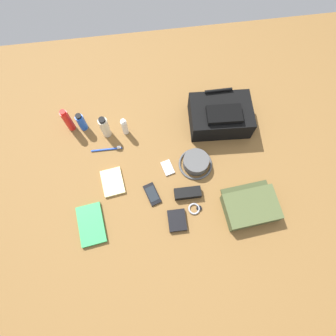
{
  "coord_description": "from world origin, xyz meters",
  "views": [
    {
      "loc": [
        -0.07,
        -0.55,
        1.49
      ],
      "look_at": [
        0.0,
        0.0,
        0.04
      ],
      "focal_mm": 31.04,
      "sensor_mm": 36.0,
      "label": 1
    }
  ],
  "objects_px": {
    "backpack": "(220,116)",
    "wristwatch": "(195,209)",
    "sunscreen_spray": "(68,120)",
    "lotion_bottle": "(105,127)",
    "paperback_novel": "(91,225)",
    "cell_phone": "(152,194)",
    "bucket_hat": "(196,163)",
    "wallet": "(177,220)",
    "notepad": "(113,182)",
    "sunglasses_case": "(188,193)",
    "deodorant_spray": "(81,122)",
    "media_player": "(167,168)",
    "toothpaste_tube": "(125,127)",
    "toothbrush": "(108,149)",
    "toiletry_pouch": "(251,207)"
  },
  "relations": [
    {
      "from": "backpack",
      "to": "wristwatch",
      "type": "distance_m",
      "value": 0.54
    },
    {
      "from": "sunscreen_spray",
      "to": "lotion_bottle",
      "type": "distance_m",
      "value": 0.21
    },
    {
      "from": "paperback_novel",
      "to": "cell_phone",
      "type": "xyz_separation_m",
      "value": [
        0.33,
        0.12,
        -0.0
      ]
    },
    {
      "from": "backpack",
      "to": "sunscreen_spray",
      "type": "relative_size",
      "value": 2.03
    },
    {
      "from": "bucket_hat",
      "to": "wallet",
      "type": "relative_size",
      "value": 1.69
    },
    {
      "from": "cell_phone",
      "to": "notepad",
      "type": "bearing_deg",
      "value": 155.11
    },
    {
      "from": "sunglasses_case",
      "to": "sunscreen_spray",
      "type": "bearing_deg",
      "value": 141.81
    },
    {
      "from": "cell_phone",
      "to": "sunglasses_case",
      "type": "bearing_deg",
      "value": -6.9
    },
    {
      "from": "cell_phone",
      "to": "notepad",
      "type": "height_order",
      "value": "notepad"
    },
    {
      "from": "deodorant_spray",
      "to": "media_player",
      "type": "relative_size",
      "value": 1.38
    },
    {
      "from": "sunglasses_case",
      "to": "media_player",
      "type": "bearing_deg",
      "value": 119.27
    },
    {
      "from": "lotion_bottle",
      "to": "media_player",
      "type": "distance_m",
      "value": 0.41
    },
    {
      "from": "media_player",
      "to": "wristwatch",
      "type": "relative_size",
      "value": 1.33
    },
    {
      "from": "media_player",
      "to": "wristwatch",
      "type": "bearing_deg",
      "value": -65.15
    },
    {
      "from": "wristwatch",
      "to": "backpack",
      "type": "bearing_deg",
      "value": 65.75
    },
    {
      "from": "toothpaste_tube",
      "to": "media_player",
      "type": "xyz_separation_m",
      "value": [
        0.21,
        -0.25,
        -0.06
      ]
    },
    {
      "from": "paperback_novel",
      "to": "toothbrush",
      "type": "relative_size",
      "value": 1.29
    },
    {
      "from": "toiletry_pouch",
      "to": "lotion_bottle",
      "type": "distance_m",
      "value": 0.89
    },
    {
      "from": "toiletry_pouch",
      "to": "wristwatch",
      "type": "bearing_deg",
      "value": 173.35
    },
    {
      "from": "sunscreen_spray",
      "to": "paperback_novel",
      "type": "distance_m",
      "value": 0.59
    },
    {
      "from": "toothpaste_tube",
      "to": "cell_phone",
      "type": "bearing_deg",
      "value": -74.57
    },
    {
      "from": "toiletry_pouch",
      "to": "cell_phone",
      "type": "xyz_separation_m",
      "value": [
        -0.49,
        0.14,
        -0.03
      ]
    },
    {
      "from": "bucket_hat",
      "to": "paperback_novel",
      "type": "bearing_deg",
      "value": -156.03
    },
    {
      "from": "backpack",
      "to": "bucket_hat",
      "type": "bearing_deg",
      "value": -125.85
    },
    {
      "from": "backpack",
      "to": "toothpaste_tube",
      "type": "distance_m",
      "value": 0.54
    },
    {
      "from": "toothpaste_tube",
      "to": "toiletry_pouch",
      "type": "bearing_deg",
      "value": -41.46
    },
    {
      "from": "toothpaste_tube",
      "to": "media_player",
      "type": "bearing_deg",
      "value": -50.9
    },
    {
      "from": "toiletry_pouch",
      "to": "media_player",
      "type": "height_order",
      "value": "toiletry_pouch"
    },
    {
      "from": "toiletry_pouch",
      "to": "media_player",
      "type": "bearing_deg",
      "value": 144.91
    },
    {
      "from": "sunscreen_spray",
      "to": "sunglasses_case",
      "type": "distance_m",
      "value": 0.77
    },
    {
      "from": "cell_phone",
      "to": "sunscreen_spray",
      "type": "bearing_deg",
      "value": 132.07
    },
    {
      "from": "toothbrush",
      "to": "backpack",
      "type": "bearing_deg",
      "value": 8.05
    },
    {
      "from": "lotion_bottle",
      "to": "bucket_hat",
      "type": "bearing_deg",
      "value": -28.51
    },
    {
      "from": "lotion_bottle",
      "to": "cell_phone",
      "type": "xyz_separation_m",
      "value": [
        0.21,
        -0.39,
        -0.07
      ]
    },
    {
      "from": "backpack",
      "to": "media_player",
      "type": "xyz_separation_m",
      "value": [
        -0.33,
        -0.25,
        -0.07
      ]
    },
    {
      "from": "notepad",
      "to": "sunglasses_case",
      "type": "bearing_deg",
      "value": -24.41
    },
    {
      "from": "backpack",
      "to": "toothpaste_tube",
      "type": "xyz_separation_m",
      "value": [
        -0.54,
        0.01,
        -0.01
      ]
    },
    {
      "from": "bucket_hat",
      "to": "toothbrush",
      "type": "relative_size",
      "value": 1.07
    },
    {
      "from": "deodorant_spray",
      "to": "lotion_bottle",
      "type": "distance_m",
      "value": 0.14
    },
    {
      "from": "toothbrush",
      "to": "wristwatch",
      "type": "bearing_deg",
      "value": -43.15
    },
    {
      "from": "sunglasses_case",
      "to": "backpack",
      "type": "bearing_deg",
      "value": 59.32
    },
    {
      "from": "backpack",
      "to": "deodorant_spray",
      "type": "distance_m",
      "value": 0.78
    },
    {
      "from": "toothpaste_tube",
      "to": "toothbrush",
      "type": "bearing_deg",
      "value": -137.24
    },
    {
      "from": "toothpaste_tube",
      "to": "media_player",
      "type": "height_order",
      "value": "toothpaste_tube"
    },
    {
      "from": "toiletry_pouch",
      "to": "deodorant_spray",
      "type": "relative_size",
      "value": 2.16
    },
    {
      "from": "notepad",
      "to": "sunscreen_spray",
      "type": "bearing_deg",
      "value": 112.44
    },
    {
      "from": "lotion_bottle",
      "to": "media_player",
      "type": "height_order",
      "value": "lotion_bottle"
    },
    {
      "from": "media_player",
      "to": "paperback_novel",
      "type": "bearing_deg",
      "value": -148.74
    },
    {
      "from": "toothpaste_tube",
      "to": "notepad",
      "type": "relative_size",
      "value": 0.87
    },
    {
      "from": "toothpaste_tube",
      "to": "wristwatch",
      "type": "relative_size",
      "value": 1.83
    }
  ]
}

